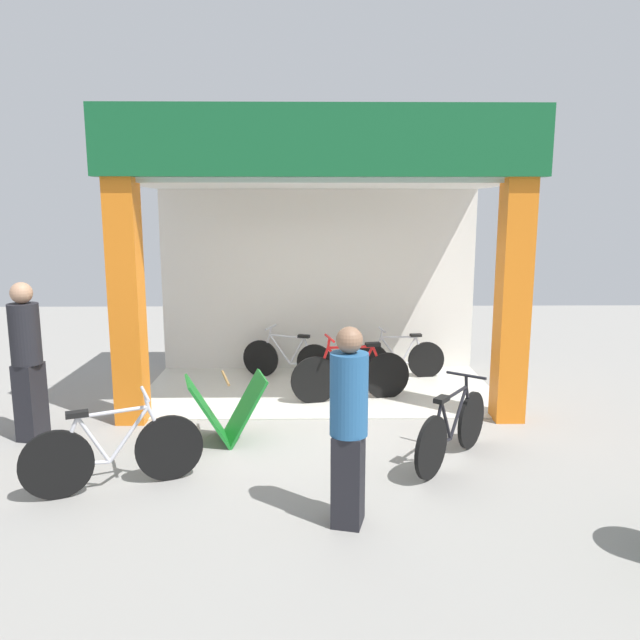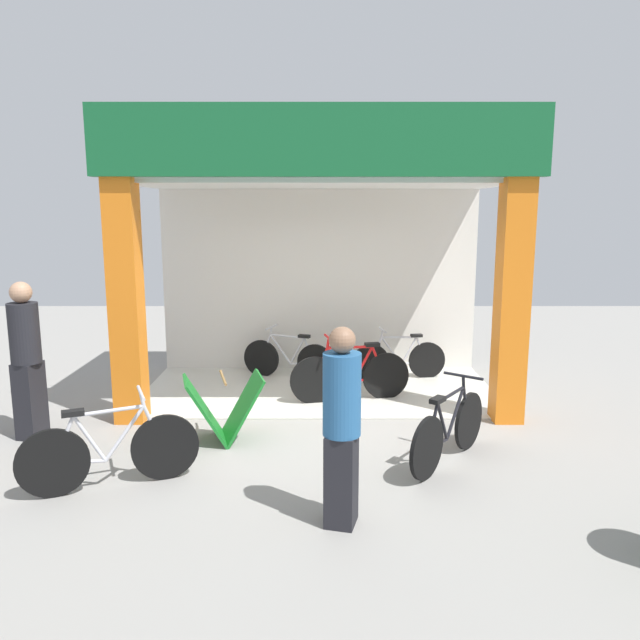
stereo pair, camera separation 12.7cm
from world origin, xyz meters
name	(u,v)px [view 1 (the left image)]	position (x,y,z in m)	size (l,w,h in m)	color
ground_plane	(321,420)	(0.00, 0.00, 0.00)	(17.98, 17.98, 0.00)	gray
shop_facade	(319,252)	(0.00, 1.29, 2.00)	(5.19, 2.83, 3.74)	beige
bicycle_inside_0	(288,359)	(-0.48, 1.85, 0.32)	(1.40, 0.55, 0.81)	black
bicycle_inside_1	(351,375)	(0.43, 0.75, 0.36)	(1.63, 0.49, 0.91)	black
bicycle_inside_2	(399,359)	(1.22, 1.83, 0.32)	(1.45, 0.40, 0.80)	black
bicycle_parked_0	(452,430)	(1.34, -1.30, 0.35)	(1.00, 1.30, 0.88)	black
bicycle_parked_1	(114,452)	(-1.95, -1.88, 0.36)	(1.54, 0.67, 0.91)	black
sandwich_board_sign	(226,409)	(-1.07, -0.67, 0.37)	(0.98, 0.78, 0.76)	#197226
pedestrian_0	(27,359)	(-3.29, -0.58, 0.94)	(0.39, 0.39, 1.80)	black
pedestrian_1	(349,425)	(0.19, -2.54, 0.86)	(0.38, 0.38, 1.68)	black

